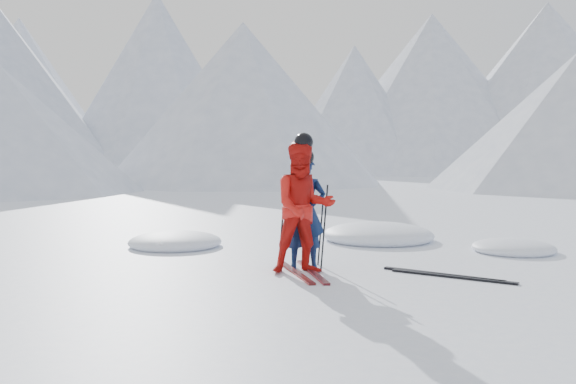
{
  "coord_description": "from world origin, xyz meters",
  "views": [
    {
      "loc": [
        -2.22,
        -8.41,
        1.65
      ],
      "look_at": [
        -2.03,
        0.5,
        1.1
      ],
      "focal_mm": 38.0,
      "sensor_mm": 36.0,
      "label": 1
    }
  ],
  "objects": [
    {
      "name": "ground",
      "position": [
        0.0,
        0.0,
        0.0
      ],
      "size": [
        160.0,
        160.0,
        0.0
      ],
      "primitive_type": "plane",
      "color": "white",
      "rests_on": "ground"
    },
    {
      "name": "mountain_range",
      "position": [
        5.71,
        35.31,
        6.72
      ],
      "size": [
        106.15,
        62.94,
        15.53
      ],
      "color": "#B2BCD1",
      "rests_on": "ground"
    },
    {
      "name": "skier_blue",
      "position": [
        -1.79,
        0.35,
        0.82
      ],
      "size": [
        0.6,
        0.4,
        1.63
      ],
      "primitive_type": "imported",
      "rotation": [
        0.0,
        0.0,
        0.02
      ],
      "color": "#0B1B44",
      "rests_on": "ground"
    },
    {
      "name": "skier_red",
      "position": [
        -1.82,
        -0.01,
        0.92
      ],
      "size": [
        1.01,
        0.86,
        1.84
      ],
      "primitive_type": "imported",
      "rotation": [
        0.0,
        0.0,
        0.2
      ],
      "color": "red",
      "rests_on": "ground"
    },
    {
      "name": "pole_blue_left",
      "position": [
        -2.09,
        0.5,
        0.54
      ],
      "size": [
        0.11,
        0.08,
        1.09
      ],
      "primitive_type": "cylinder",
      "rotation": [
        0.05,
        0.08,
        0.0
      ],
      "color": "black",
      "rests_on": "ground"
    },
    {
      "name": "pole_blue_right",
      "position": [
        -1.54,
        0.6,
        0.54
      ],
      "size": [
        0.11,
        0.07,
        1.09
      ],
      "primitive_type": "cylinder",
      "rotation": [
        -0.04,
        0.08,
        0.0
      ],
      "color": "black",
      "rests_on": "ground"
    },
    {
      "name": "pole_red_left",
      "position": [
        -2.12,
        0.24,
        0.61
      ],
      "size": [
        0.12,
        0.1,
        1.22
      ],
      "primitive_type": "cylinder",
      "rotation": [
        0.06,
        0.08,
        0.0
      ],
      "color": "black",
      "rests_on": "ground"
    },
    {
      "name": "pole_red_right",
      "position": [
        -1.52,
        0.14,
        0.61
      ],
      "size": [
        0.12,
        0.09,
        1.22
      ],
      "primitive_type": "cylinder",
      "rotation": [
        -0.05,
        0.08,
        0.0
      ],
      "color": "black",
      "rests_on": "ground"
    },
    {
      "name": "ski_worn_left",
      "position": [
        -1.94,
        -0.01,
        0.01
      ],
      "size": [
        0.48,
        1.67,
        0.03
      ],
      "primitive_type": "cube",
      "rotation": [
        0.0,
        0.0,
        0.23
      ],
      "color": "black",
      "rests_on": "ground"
    },
    {
      "name": "ski_worn_right",
      "position": [
        -1.7,
        -0.01,
        0.01
      ],
      "size": [
        0.37,
        1.69,
        0.03
      ],
      "primitive_type": "cube",
      "rotation": [
        0.0,
        0.0,
        0.16
      ],
      "color": "black",
      "rests_on": "ground"
    },
    {
      "name": "ski_loose_a",
      "position": [
        0.06,
        -0.24,
        0.01
      ],
      "size": [
        1.43,
        1.07,
        0.03
      ],
      "primitive_type": "cube",
      "rotation": [
        0.0,
        0.0,
        0.94
      ],
      "color": "black",
      "rests_on": "ground"
    },
    {
      "name": "ski_loose_b",
      "position": [
        0.16,
        -0.39,
        0.01
      ],
      "size": [
        1.46,
        1.03,
        0.03
      ],
      "primitive_type": "cube",
      "rotation": [
        0.0,
        0.0,
        0.98
      ],
      "color": "black",
      "rests_on": "ground"
    },
    {
      "name": "snow_lumps",
      "position": [
        -0.52,
        2.49,
        0.0
      ],
      "size": [
        9.19,
        5.04,
        0.47
      ],
      "color": "white",
      "rests_on": "ground"
    }
  ]
}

